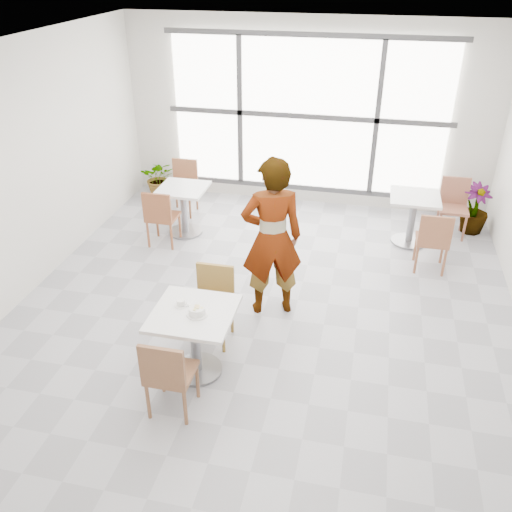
% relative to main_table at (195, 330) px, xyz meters
% --- Properties ---
extents(floor, '(7.00, 7.00, 0.00)m').
position_rel_main_table_xyz_m(floor, '(0.45, 1.08, -0.52)').
color(floor, '#9E9EA5').
rests_on(floor, ground).
extents(ceiling, '(7.00, 7.00, 0.00)m').
position_rel_main_table_xyz_m(ceiling, '(0.45, 1.08, 2.48)').
color(ceiling, white).
rests_on(ceiling, ground).
extents(wall_back, '(6.00, 0.00, 6.00)m').
position_rel_main_table_xyz_m(wall_back, '(0.45, 4.58, 0.98)').
color(wall_back, silver).
rests_on(wall_back, ground).
extents(wall_front, '(6.00, 0.00, 6.00)m').
position_rel_main_table_xyz_m(wall_front, '(0.45, -2.42, 0.98)').
color(wall_front, silver).
rests_on(wall_front, ground).
extents(wall_left, '(0.00, 7.00, 7.00)m').
position_rel_main_table_xyz_m(wall_left, '(-2.55, 1.08, 0.98)').
color(wall_left, silver).
rests_on(wall_left, ground).
extents(window, '(4.60, 0.07, 2.52)m').
position_rel_main_table_xyz_m(window, '(0.45, 4.52, 0.98)').
color(window, white).
rests_on(window, ground).
extents(main_table, '(0.80, 0.80, 0.75)m').
position_rel_main_table_xyz_m(main_table, '(0.00, 0.00, 0.00)').
color(main_table, white).
rests_on(main_table, ground).
extents(chair_near, '(0.42, 0.42, 0.87)m').
position_rel_main_table_xyz_m(chair_near, '(-0.05, -0.62, -0.02)').
color(chair_near, brown).
rests_on(chair_near, ground).
extents(chair_far, '(0.42, 0.42, 0.87)m').
position_rel_main_table_xyz_m(chair_far, '(0.01, 0.62, -0.02)').
color(chair_far, olive).
rests_on(chair_far, ground).
extents(oatmeal_bowl, '(0.21, 0.21, 0.10)m').
position_rel_main_table_xyz_m(oatmeal_bowl, '(0.05, -0.04, 0.27)').
color(oatmeal_bowl, white).
rests_on(oatmeal_bowl, main_table).
extents(coffee_cup, '(0.16, 0.13, 0.07)m').
position_rel_main_table_xyz_m(coffee_cup, '(-0.15, 0.07, 0.26)').
color(coffee_cup, white).
rests_on(coffee_cup, main_table).
extents(person, '(0.82, 0.68, 1.94)m').
position_rel_main_table_xyz_m(person, '(0.53, 1.26, 0.45)').
color(person, black).
rests_on(person, ground).
extents(bg_table_left, '(0.70, 0.70, 0.75)m').
position_rel_main_table_xyz_m(bg_table_left, '(-1.16, 2.97, -0.04)').
color(bg_table_left, white).
rests_on(bg_table_left, ground).
extents(bg_table_right, '(0.70, 0.70, 0.75)m').
position_rel_main_table_xyz_m(bg_table_right, '(2.21, 3.40, -0.04)').
color(bg_table_right, white).
rests_on(bg_table_right, ground).
extents(bg_chair_left_near, '(0.42, 0.42, 0.87)m').
position_rel_main_table_xyz_m(bg_chair_left_near, '(-1.34, 2.50, -0.02)').
color(bg_chair_left_near, brown).
rests_on(bg_chair_left_near, ground).
extents(bg_chair_left_far, '(0.42, 0.42, 0.87)m').
position_rel_main_table_xyz_m(bg_chair_left_far, '(-1.42, 3.73, -0.02)').
color(bg_chair_left_far, '#945A3A').
rests_on(bg_chair_left_far, ground).
extents(bg_chair_right_near, '(0.42, 0.42, 0.87)m').
position_rel_main_table_xyz_m(bg_chair_right_near, '(2.45, 2.60, -0.02)').
color(bg_chair_right_near, '#965A3C').
rests_on(bg_chair_right_near, ground).
extents(bg_chair_right_far, '(0.42, 0.42, 0.87)m').
position_rel_main_table_xyz_m(bg_chair_right_far, '(2.82, 3.87, -0.02)').
color(bg_chair_right_far, '#9A5D47').
rests_on(bg_chair_right_far, ground).
extents(plant_left, '(0.68, 0.62, 0.65)m').
position_rel_main_table_xyz_m(plant_left, '(-2.07, 4.27, -0.20)').
color(plant_left, '#508341').
rests_on(plant_left, ground).
extents(plant_right, '(0.57, 0.57, 0.77)m').
position_rel_main_table_xyz_m(plant_right, '(3.15, 3.98, -0.14)').
color(plant_right, '#3E7738').
rests_on(plant_right, ground).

